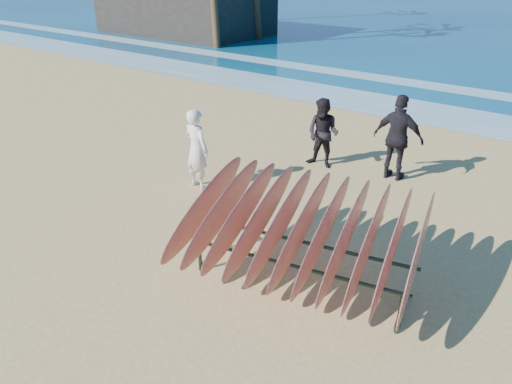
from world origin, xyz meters
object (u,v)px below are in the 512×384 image
surfboard_rack (302,228)px  person_white (197,149)px  person_dark_b (398,138)px  person_dark_a (323,133)px

surfboard_rack → person_white: bearing=143.8°
person_white → person_dark_b: 4.16m
surfboard_rack → person_white: size_ratio=2.21×
person_dark_a → person_dark_b: 1.63m
person_dark_a → person_white: bearing=-122.7°
person_white → person_dark_a: (1.40, 2.53, -0.05)m
person_white → person_dark_a: bearing=-113.3°
surfboard_rack → person_dark_b: 4.45m
person_white → person_dark_a: size_ratio=1.07×
surfboard_rack → person_dark_a: size_ratio=2.35×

